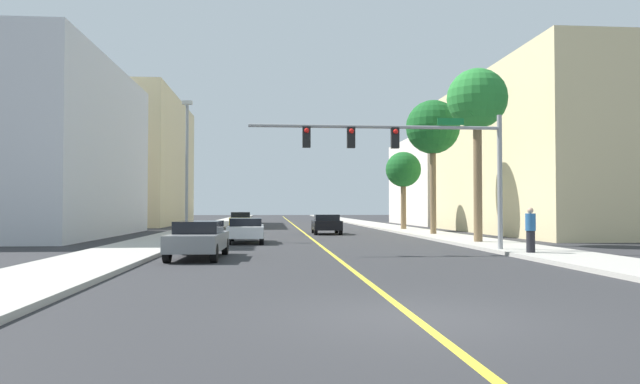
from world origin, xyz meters
name	(u,v)px	position (x,y,z in m)	size (l,w,h in m)	color
ground	(298,228)	(0.00, 42.00, 0.00)	(192.00, 192.00, 0.00)	#2D2D30
sidewalk_left	(205,228)	(-8.24, 42.00, 0.07)	(3.30, 168.00, 0.15)	#B2ADA3
sidewalk_right	(390,227)	(8.24, 42.00, 0.07)	(3.30, 168.00, 0.15)	#B2ADA3
lane_marking_center	(298,228)	(0.00, 42.00, 0.00)	(0.16, 144.00, 0.01)	yellow
building_left_far	(122,162)	(-18.63, 54.78, 6.83)	(12.52, 22.57, 13.66)	beige
building_right_near	(594,155)	(21.06, 30.70, 5.71)	(17.37, 22.63, 11.43)	beige
building_right_far	(452,182)	(17.62, 53.35, 4.71)	(10.49, 18.17, 9.42)	silver
traffic_signal_mast	(412,149)	(3.30, 13.50, 4.24)	(10.40, 0.36, 5.52)	gray
street_lamp	(187,162)	(-7.09, 23.12, 4.41)	(0.56, 0.28, 7.67)	gray
palm_near	(477,102)	(7.92, 18.64, 7.18)	(3.02, 3.02, 8.71)	brown
palm_mid	(433,128)	(8.12, 27.37, 7.04)	(3.51, 3.51, 8.72)	brown
palm_far	(403,171)	(8.15, 36.09, 4.83)	(2.83, 2.83, 6.18)	brown
car_black	(326,224)	(1.44, 30.66, 0.72)	(1.93, 3.90, 1.37)	black
car_white	(246,229)	(-3.71, 21.05, 0.70)	(1.91, 4.51, 1.29)	white
car_yellow	(241,220)	(-5.08, 41.53, 0.76)	(1.98, 4.24, 1.46)	gold
car_gray	(199,239)	(-5.03, 11.77, 0.72)	(1.89, 4.51, 1.35)	slate
pedestrian	(531,230)	(7.39, 11.56, 1.00)	(0.38, 0.38, 1.70)	black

